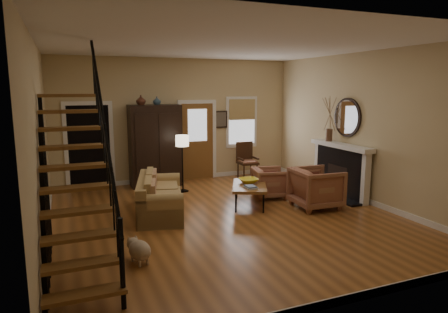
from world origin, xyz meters
name	(u,v)px	position (x,y,z in m)	size (l,w,h in m)	color
room	(181,133)	(-0.41, 1.76, 1.51)	(7.00, 7.33, 3.30)	#9A5A27
staircase	(74,157)	(-2.78, -1.30, 1.60)	(0.94, 2.80, 3.20)	brown
fireplace	(342,165)	(3.13, 0.50, 0.74)	(0.33, 1.95, 2.30)	black
armoire	(155,146)	(-0.70, 3.15, 1.05)	(1.30, 0.60, 2.10)	black
vase_a	(141,100)	(-1.05, 3.05, 2.22)	(0.24, 0.24, 0.25)	#4C2619
vase_b	(157,101)	(-0.65, 3.05, 2.21)	(0.20, 0.20, 0.21)	#334C60
sofa	(160,196)	(-1.16, 0.73, 0.37)	(0.85, 1.97, 0.74)	#AA874D
coffee_table	(249,195)	(0.77, 0.58, 0.23)	(0.70, 1.21, 0.46)	brown
bowl	(249,181)	(0.82, 0.73, 0.51)	(0.41, 0.41, 0.10)	yellow
books	(250,187)	(0.65, 0.28, 0.49)	(0.22, 0.30, 0.06)	beige
armchair_left	(316,188)	(2.01, -0.09, 0.43)	(0.91, 0.94, 0.86)	brown
armchair_right	(270,183)	(1.49, 0.99, 0.35)	(0.74, 0.76, 0.69)	brown
floor_lamp	(183,164)	(-0.24, 2.25, 0.70)	(0.32, 0.32, 1.40)	black
side_chair	(248,161)	(1.85, 2.95, 0.51)	(0.54, 0.54, 1.02)	#3D2313
dog	(140,252)	(-1.97, -1.45, 0.18)	(0.29, 0.48, 0.35)	tan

